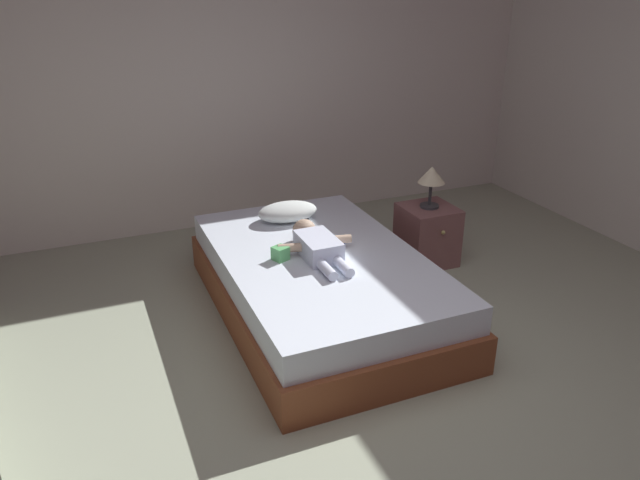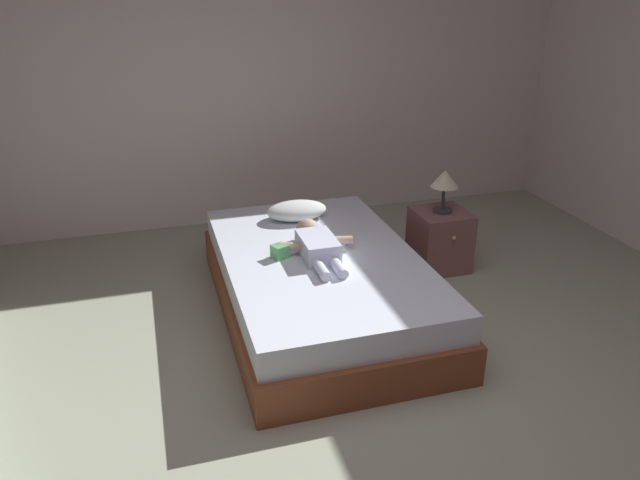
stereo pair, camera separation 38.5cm
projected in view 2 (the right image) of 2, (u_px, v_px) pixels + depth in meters
ground_plane at (353, 428)px, 3.02m from camera, size 8.00×8.00×0.00m
wall_behind_bed at (238, 63)px, 5.09m from camera, size 8.00×0.12×2.78m
bed at (320, 284)px, 3.98m from camera, size 1.26×2.05×0.42m
pillow at (297, 211)px, 4.42m from camera, size 0.44×0.27×0.13m
baby at (316, 244)px, 3.88m from camera, size 0.51×0.68×0.16m
toothbrush at (348, 240)px, 4.08m from camera, size 0.07×0.12×0.02m
nightstand at (440, 240)px, 4.59m from camera, size 0.39×0.42×0.46m
lamp at (445, 181)px, 4.41m from camera, size 0.20×0.20×0.32m
toy_block at (280, 251)px, 3.83m from camera, size 0.11×0.11×0.09m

